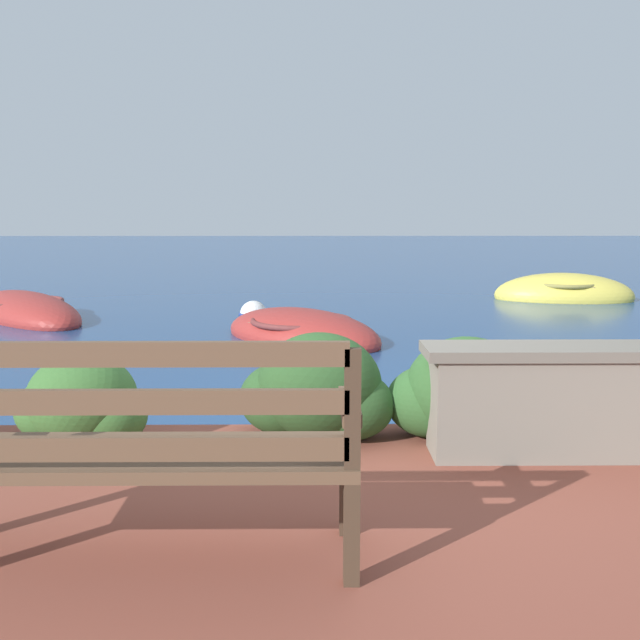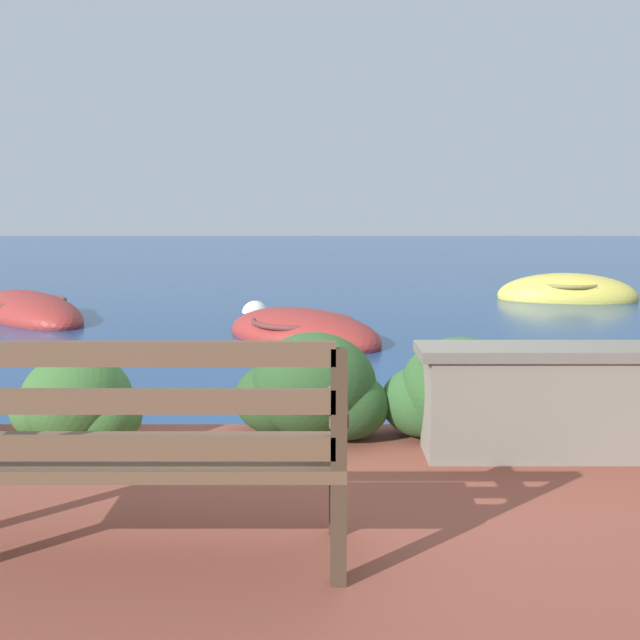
% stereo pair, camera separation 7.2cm
% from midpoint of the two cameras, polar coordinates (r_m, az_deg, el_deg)
% --- Properties ---
extents(ground_plane, '(80.00, 80.00, 0.00)m').
position_cam_midpoint_polar(ground_plane, '(4.79, 4.87, -10.83)').
color(ground_plane, navy).
extents(park_bench, '(1.67, 0.48, 0.93)m').
position_cam_midpoint_polar(park_bench, '(2.88, -14.19, -9.72)').
color(park_bench, '#433123').
rests_on(park_bench, patio_terrace).
extents(stone_wall, '(2.25, 0.39, 0.64)m').
position_cam_midpoint_polar(stone_wall, '(4.39, 22.94, -5.96)').
color(stone_wall, gray).
rests_on(stone_wall, patio_terrace).
extents(hedge_clump_left, '(0.81, 0.58, 0.55)m').
position_cam_midpoint_polar(hedge_clump_left, '(4.51, -18.55, -6.41)').
color(hedge_clump_left, '#38662D').
rests_on(hedge_clump_left, patio_terrace).
extents(hedge_clump_centre, '(0.96, 0.69, 0.65)m').
position_cam_midpoint_polar(hedge_clump_centre, '(4.39, -0.24, -5.77)').
color(hedge_clump_centre, '#284C23').
rests_on(hedge_clump_centre, patio_terrace).
extents(hedge_clump_right, '(0.93, 0.67, 0.63)m').
position_cam_midpoint_polar(hedge_clump_right, '(4.43, 11.47, -5.93)').
color(hedge_clump_right, '#2D5628').
rests_on(hedge_clump_right, patio_terrace).
extents(rowboat_nearest, '(2.60, 2.66, 0.66)m').
position_cam_midpoint_polar(rowboat_nearest, '(8.95, -1.24, -1.15)').
color(rowboat_nearest, '#9E2D28').
rests_on(rowboat_nearest, ground_plane).
extents(rowboat_far, '(3.03, 3.31, 0.66)m').
position_cam_midpoint_polar(rowboat_far, '(11.70, -22.23, 0.54)').
color(rowboat_far, '#9E2D28').
rests_on(rowboat_far, ground_plane).
extents(rowboat_outer, '(2.61, 1.60, 0.84)m').
position_cam_midpoint_polar(rowboat_outer, '(13.58, 19.23, 1.84)').
color(rowboat_outer, '#DBC64C').
rests_on(rowboat_outer, ground_plane).
extents(mooring_buoy, '(0.45, 0.45, 0.41)m').
position_cam_midpoint_polar(mooring_buoy, '(10.63, -5.06, 0.47)').
color(mooring_buoy, white).
rests_on(mooring_buoy, ground_plane).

